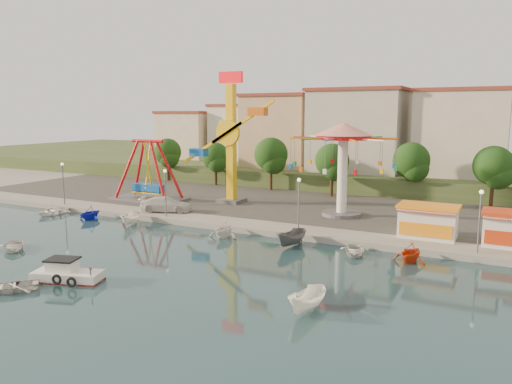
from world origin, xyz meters
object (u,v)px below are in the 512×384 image
Objects in this scene: kamikaze_tower at (233,142)px; pirate_ship_ride at (148,171)px; skiff at (308,301)px; rowboat_a at (14,246)px; van at (166,204)px; wave_swinger at (343,148)px; cabin_motorboat at (67,275)px.

pirate_ship_ride is at bearing -165.01° from kamikaze_tower.
skiff is (20.92, -27.18, -7.65)m from kamikaze_tower.
kamikaze_tower reaches higher than rowboat_a.
kamikaze_tower is 28.43m from rowboat_a.
kamikaze_tower is at bearing 137.47° from skiff.
van is at bearing -37.69° from pirate_ship_ride.
wave_swinger reaches higher than skiff.
van is (-25.22, 18.79, 0.76)m from skiff.
van is (3.07, 17.89, 1.09)m from rowboat_a.
pirate_ship_ride is 1.67× the size of van.
kamikaze_tower is 35.14m from skiff.
kamikaze_tower reaches higher than wave_swinger.
pirate_ship_ride is 12.31m from kamikaze_tower.
cabin_motorboat is at bearing -111.41° from wave_swinger.
rowboat_a is at bearing -131.18° from wave_swinger.
cabin_motorboat is at bearing -161.14° from skiff.
van is at bearing 153.19° from skiff.
wave_swinger reaches higher than rowboat_a.
wave_swinger is 3.19× the size of skiff.
kamikaze_tower reaches higher than pirate_ship_ride.
kamikaze_tower is 1.42× the size of wave_swinger.
skiff is (32.17, -24.16, -3.69)m from pirate_ship_ride.
wave_swinger is 1.94× the size of van.
wave_swinger is at bearing 113.43° from skiff.
rowboat_a is (-22.01, -25.15, -7.82)m from wave_swinger.
cabin_motorboat is (-11.30, -28.83, -7.73)m from wave_swinger.
pirate_ship_ride is at bearing 100.39° from cabin_motorboat.
rowboat_a is 18.18m from van.
wave_swinger is at bearing 4.18° from pirate_ship_ride.
pirate_ship_ride is at bearing 152.97° from skiff.
pirate_ship_ride is 23.92m from rowboat_a.
rowboat_a is 1.01× the size of skiff.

